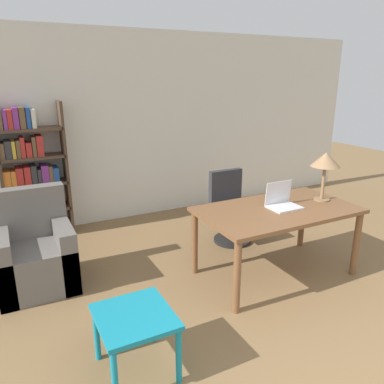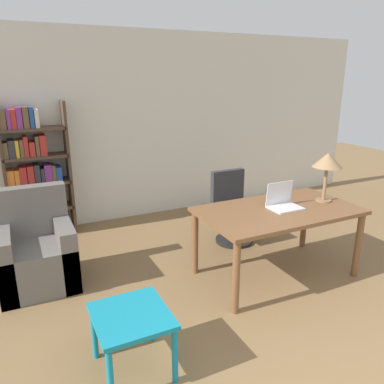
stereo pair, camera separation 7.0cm
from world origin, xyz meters
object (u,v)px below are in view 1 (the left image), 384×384
Objects in this scene: table_lamp at (326,161)px; bookshelf at (31,178)px; office_chair at (230,209)px; laptop at (282,202)px; side_table_blue at (135,324)px; armchair at (35,256)px; desk at (277,216)px.

bookshelf is at bearing 141.41° from table_lamp.
office_chair is at bearing -29.31° from bookshelf.
bookshelf is at bearing 135.51° from laptop.
table_lamp is 0.97× the size of side_table_blue.
laptop reaches higher than armchair.
bookshelf is at bearing 84.50° from armchair.
table_lamp reaches higher than side_table_blue.
table_lamp is 3.19m from armchair.
bookshelf reaches higher than table_lamp.
desk is 0.16m from laptop.
desk is 3.13m from bookshelf.
desk is at bearing -93.22° from office_chair.
table_lamp is at bearing -17.43° from armchair.
side_table_blue is 0.56× the size of armchair.
armchair reaches higher than desk.
laptop is at bearing -44.49° from bookshelf.
table_lamp is (0.61, -0.00, 0.53)m from desk.
side_table_blue is at bearing -71.89° from armchair.
desk is 0.93× the size of bookshelf.
office_chair is 0.52× the size of bookshelf.
bookshelf is at bearing 97.68° from side_table_blue.
desk is at bearing -167.70° from laptop.
laptop is 2.03m from side_table_blue.
armchair is (-2.32, 0.92, -0.34)m from desk.
table_lamp is at bearing -38.59° from bookshelf.
bookshelf reaches higher than desk.
desk is 1.94m from side_table_blue.
laptop is 0.18× the size of bookshelf.
table_lamp reaches higher than office_chair.
table_lamp is 3.60m from bookshelf.
laptop reaches higher than side_table_blue.
desk is at bearing -21.56° from armchair.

